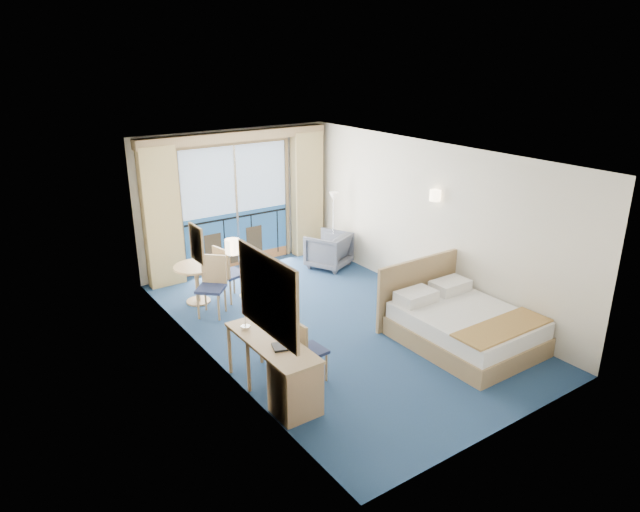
% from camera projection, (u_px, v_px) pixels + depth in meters
% --- Properties ---
extents(floor, '(6.50, 6.50, 0.00)m').
position_uv_depth(floor, '(333.00, 324.00, 9.01)').
color(floor, navy).
rests_on(floor, ground).
extents(room_walls, '(4.04, 6.54, 2.72)m').
position_uv_depth(room_walls, '(333.00, 216.00, 8.40)').
color(room_walls, silver).
rests_on(room_walls, ground).
extents(balcony_door, '(2.36, 0.03, 2.52)m').
position_uv_depth(balcony_door, '(236.00, 210.00, 11.11)').
color(balcony_door, navy).
rests_on(balcony_door, room_walls).
extents(curtain_left, '(0.65, 0.22, 2.55)m').
position_uv_depth(curtain_left, '(162.00, 218.00, 10.13)').
color(curtain_left, tan).
rests_on(curtain_left, room_walls).
extents(curtain_right, '(0.65, 0.22, 2.55)m').
position_uv_depth(curtain_right, '(307.00, 194.00, 11.78)').
color(curtain_right, tan).
rests_on(curtain_right, room_walls).
extents(pelmet, '(3.80, 0.25, 0.18)m').
position_uv_depth(pelmet, '(236.00, 136.00, 10.53)').
color(pelmet, '#A07F57').
rests_on(pelmet, room_walls).
extents(mirror, '(0.05, 1.25, 0.95)m').
position_uv_depth(mirror, '(268.00, 295.00, 6.27)').
color(mirror, '#A07F57').
rests_on(mirror, room_walls).
extents(wall_print, '(0.04, 0.42, 0.52)m').
position_uv_depth(wall_print, '(197.00, 244.00, 7.76)').
color(wall_print, '#A07F57').
rests_on(wall_print, room_walls).
extents(sconce_left, '(0.18, 0.18, 0.18)m').
position_uv_depth(sconce_left, '(232.00, 246.00, 6.88)').
color(sconce_left, '#FFE2B2').
rests_on(sconce_left, room_walls).
extents(sconce_right, '(0.18, 0.18, 0.18)m').
position_uv_depth(sconce_right, '(435.00, 195.00, 9.30)').
color(sconce_right, '#FFE2B2').
rests_on(sconce_right, room_walls).
extents(bed, '(1.67, 1.99, 1.05)m').
position_uv_depth(bed, '(462.00, 325.00, 8.35)').
color(bed, '#A07F57').
rests_on(bed, ground).
extents(nightstand, '(0.41, 0.39, 0.54)m').
position_uv_depth(nightstand, '(418.00, 285.00, 9.83)').
color(nightstand, tan).
rests_on(nightstand, ground).
extents(phone, '(0.22, 0.19, 0.08)m').
position_uv_depth(phone, '(422.00, 268.00, 9.72)').
color(phone, silver).
rests_on(phone, nightstand).
extents(armchair, '(1.00, 1.01, 0.70)m').
position_uv_depth(armchair, '(329.00, 250.00, 11.29)').
color(armchair, '#464A55').
rests_on(armchair, ground).
extents(floor_lamp, '(0.20, 0.20, 1.44)m').
position_uv_depth(floor_lamp, '(334.00, 209.00, 11.34)').
color(floor_lamp, silver).
rests_on(floor_lamp, ground).
extents(desk, '(0.53, 1.55, 0.73)m').
position_uv_depth(desk, '(290.00, 379.00, 6.77)').
color(desk, '#A07F57').
rests_on(desk, ground).
extents(desk_chair, '(0.41, 0.40, 0.89)m').
position_uv_depth(desk_chair, '(305.00, 348.00, 7.28)').
color(desk_chair, '#1E2648').
rests_on(desk_chair, ground).
extents(folder, '(0.34, 0.29, 0.03)m').
position_uv_depth(folder, '(285.00, 346.00, 6.83)').
color(folder, black).
rests_on(folder, desk).
extents(desk_lamp, '(0.12, 0.12, 0.45)m').
position_uv_depth(desk_lamp, '(244.00, 305.00, 7.17)').
color(desk_lamp, silver).
rests_on(desk_lamp, desk).
extents(round_table, '(0.74, 0.74, 0.67)m').
position_uv_depth(round_table, '(197.00, 274.00, 9.64)').
color(round_table, '#A07F57').
rests_on(round_table, ground).
extents(table_chair_a, '(0.51, 0.50, 0.98)m').
position_uv_depth(table_chair_a, '(227.00, 271.00, 9.68)').
color(table_chair_a, '#1E2648').
rests_on(table_chair_a, ground).
extents(table_chair_b, '(0.60, 0.60, 0.98)m').
position_uv_depth(table_chair_b, '(212.00, 282.00, 9.21)').
color(table_chair_b, '#1E2648').
rests_on(table_chair_b, ground).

